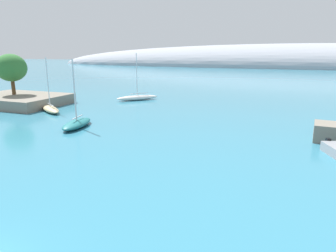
{
  "coord_description": "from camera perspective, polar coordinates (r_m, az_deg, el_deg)",
  "views": [
    {
      "loc": [
        12.44,
        -7.2,
        9.19
      ],
      "look_at": [
        0.83,
        22.76,
        1.33
      ],
      "focal_mm": 32.55,
      "sensor_mm": 36.0,
      "label": 1
    }
  ],
  "objects": [
    {
      "name": "tree_clump_shore",
      "position": [
        60.92,
        -27.33,
        9.65
      ],
      "size": [
        5.3,
        5.3,
        7.12
      ],
      "color": "brown",
      "rests_on": "shore_outcrop"
    },
    {
      "name": "distant_ridge",
      "position": [
        207.26,
        24.62,
        9.99
      ],
      "size": [
        355.76,
        60.39,
        28.26
      ],
      "primitive_type": "ellipsoid",
      "color": "#999EA8",
      "rests_on": "ground"
    },
    {
      "name": "sailboat_sand_near_shore",
      "position": [
        51.25,
        -21.17,
        3.03
      ],
      "size": [
        6.93,
        5.49,
        8.38
      ],
      "rotation": [
        0.0,
        0.0,
        2.55
      ],
      "color": "#C6B284",
      "rests_on": "water"
    },
    {
      "name": "sailboat_white_mid_mooring",
      "position": [
        59.65,
        -5.77,
        5.33
      ],
      "size": [
        6.81,
        7.21,
        8.95
      ],
      "rotation": [
        0.0,
        0.0,
        3.97
      ],
      "color": "white",
      "rests_on": "water"
    },
    {
      "name": "sailboat_teal_outer_mooring",
      "position": [
        39.6,
        -16.71,
        0.51
      ],
      "size": [
        3.57,
        6.7,
        8.34
      ],
      "rotation": [
        0.0,
        0.0,
        4.92
      ],
      "color": "#1E6B70",
      "rests_on": "water"
    },
    {
      "name": "shore_outcrop",
      "position": [
        60.4,
        -26.32,
        4.4
      ],
      "size": [
        16.09,
        11.7,
        1.72
      ],
      "primitive_type": "cube",
      "color": "gray",
      "rests_on": "ground"
    }
  ]
}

